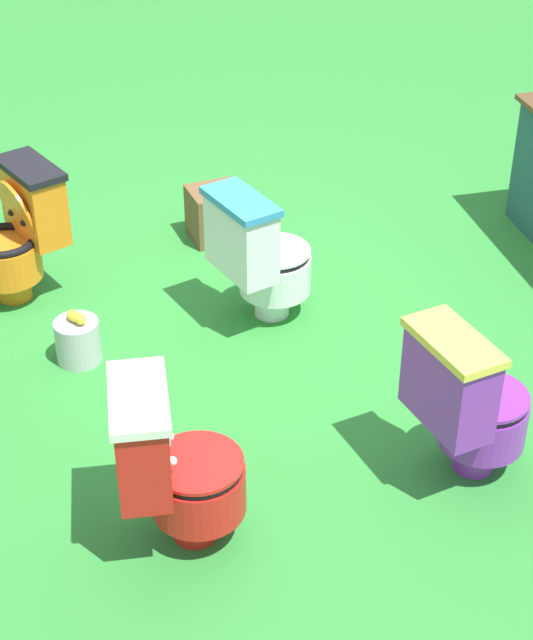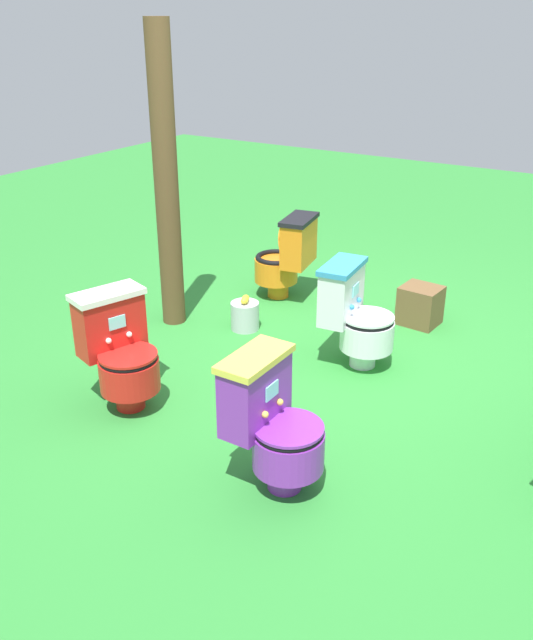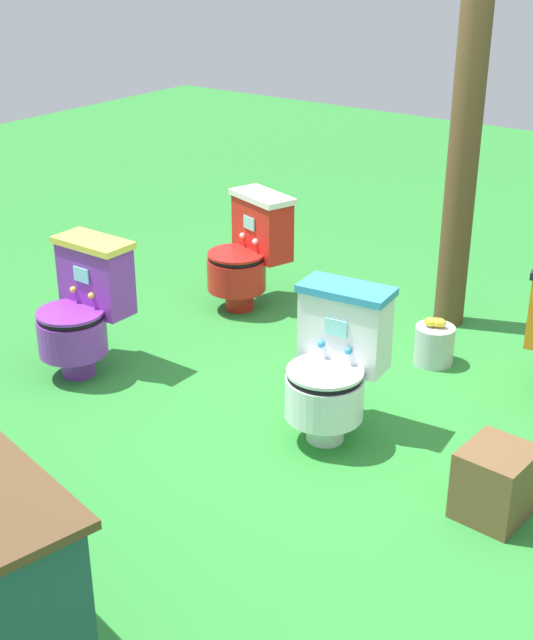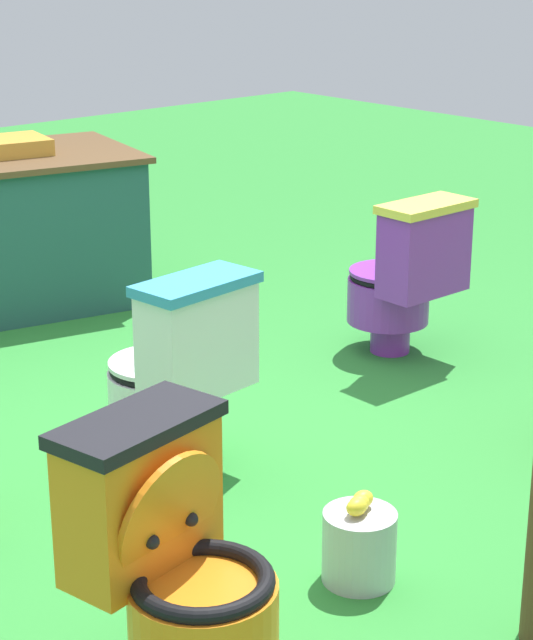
{
  "view_description": "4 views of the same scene",
  "coord_description": "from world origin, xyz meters",
  "px_view_note": "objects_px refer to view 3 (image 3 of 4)",
  "views": [
    {
      "loc": [
        4.01,
        -1.95,
        3.01
      ],
      "look_at": [
        0.58,
        -0.21,
        0.43
      ],
      "focal_mm": 58.24,
      "sensor_mm": 36.0,
      "label": 1
    },
    {
      "loc": [
        3.94,
        1.83,
        2.29
      ],
      "look_at": [
        0.57,
        -0.29,
        0.48
      ],
      "focal_mm": 38.61,
      "sensor_mm": 36.0,
      "label": 2
    },
    {
      "loc": [
        -1.93,
        3.22,
        2.27
      ],
      "look_at": [
        0.59,
        -0.25,
        0.32
      ],
      "focal_mm": 49.6,
      "sensor_mm": 36.0,
      "label": 3
    },
    {
      "loc": [
        -2.3,
        -2.97,
        1.85
      ],
      "look_at": [
        0.29,
        -0.06,
        0.51
      ],
      "focal_mm": 65.07,
      "sensor_mm": 36.0,
      "label": 4
    }
  ],
  "objects_px": {
    "toilet_red": "(248,252)",
    "lemon_bucket": "(434,344)",
    "toilet_purple": "(83,308)",
    "wooden_post": "(465,142)",
    "small_crate": "(495,482)",
    "toilet_white": "(334,364)"
  },
  "relations": [
    {
      "from": "toilet_white",
      "to": "toilet_red",
      "type": "xyz_separation_m",
      "value": [
        1.25,
        -0.99,
        0.0
      ]
    },
    {
      "from": "toilet_white",
      "to": "lemon_bucket",
      "type": "bearing_deg",
      "value": -99.89
    },
    {
      "from": "toilet_purple",
      "to": "lemon_bucket",
      "type": "distance_m",
      "value": 1.94
    },
    {
      "from": "toilet_red",
      "to": "toilet_purple",
      "type": "bearing_deg",
      "value": 99.45
    },
    {
      "from": "lemon_bucket",
      "to": "small_crate",
      "type": "bearing_deg",
      "value": 126.38
    },
    {
      "from": "toilet_white",
      "to": "lemon_bucket",
      "type": "xyz_separation_m",
      "value": [
        -0.07,
        -0.96,
        -0.25
      ]
    },
    {
      "from": "wooden_post",
      "to": "toilet_purple",
      "type": "bearing_deg",
      "value": 52.7
    },
    {
      "from": "wooden_post",
      "to": "lemon_bucket",
      "type": "bearing_deg",
      "value": 107.17
    },
    {
      "from": "toilet_purple",
      "to": "wooden_post",
      "type": "relative_size",
      "value": 0.32
    },
    {
      "from": "toilet_white",
      "to": "toilet_red",
      "type": "height_order",
      "value": "same"
    },
    {
      "from": "toilet_purple",
      "to": "wooden_post",
      "type": "height_order",
      "value": "wooden_post"
    },
    {
      "from": "toilet_white",
      "to": "toilet_purple",
      "type": "relative_size",
      "value": 1.0
    },
    {
      "from": "toilet_red",
      "to": "small_crate",
      "type": "xyz_separation_m",
      "value": [
        -2.14,
        1.14,
        -0.22
      ]
    },
    {
      "from": "toilet_red",
      "to": "wooden_post",
      "type": "distance_m",
      "value": 1.47
    },
    {
      "from": "toilet_red",
      "to": "lemon_bucket",
      "type": "xyz_separation_m",
      "value": [
        -1.32,
        0.03,
        -0.25
      ]
    },
    {
      "from": "toilet_red",
      "to": "lemon_bucket",
      "type": "relative_size",
      "value": 2.63
    },
    {
      "from": "toilet_white",
      "to": "small_crate",
      "type": "xyz_separation_m",
      "value": [
        -0.89,
        0.15,
        -0.22
      ]
    },
    {
      "from": "toilet_red",
      "to": "small_crate",
      "type": "relative_size",
      "value": 2.35
    },
    {
      "from": "wooden_post",
      "to": "toilet_red",
      "type": "bearing_deg",
      "value": 24.94
    },
    {
      "from": "toilet_purple",
      "to": "toilet_red",
      "type": "bearing_deg",
      "value": -98.42
    },
    {
      "from": "toilet_purple",
      "to": "wooden_post",
      "type": "xyz_separation_m",
      "value": [
        -1.34,
        -1.75,
        0.75
      ]
    },
    {
      "from": "toilet_purple",
      "to": "toilet_red",
      "type": "distance_m",
      "value": 1.24
    }
  ]
}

